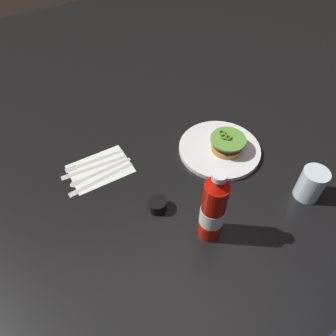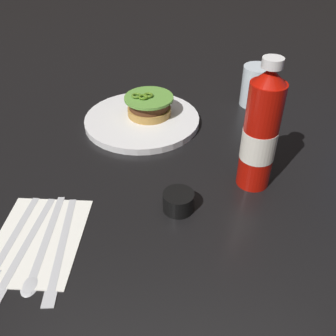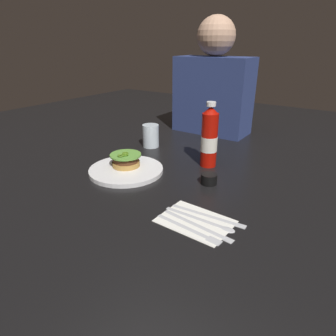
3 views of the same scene
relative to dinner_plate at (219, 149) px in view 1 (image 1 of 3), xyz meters
The scene contains 11 objects.
ground_plane 0.13m from the dinner_plate, 31.48° to the left, with size 3.00×3.00×0.00m, color black.
dinner_plate is the anchor object (origin of this frame).
burger_sandwich 0.04m from the dinner_plate, 131.43° to the left, with size 0.11×0.11×0.05m.
ketchup_bottle 0.33m from the dinner_plate, 46.20° to the left, with size 0.06×0.06×0.24m.
water_glass 0.30m from the dinner_plate, 109.91° to the left, with size 0.07×0.07×0.10m, color silver.
condiment_cup 0.30m from the dinner_plate, 16.25° to the left, with size 0.05×0.05×0.03m, color black.
napkin 0.39m from the dinner_plate, 20.64° to the right, with size 0.19×0.14×0.00m, color white.
fork_utensil 0.43m from the dinner_plate, 25.15° to the right, with size 0.19×0.03×0.00m.
steak_knife 0.42m from the dinner_plate, 21.49° to the right, with size 0.21×0.04×0.00m.
spoon_utensil 0.42m from the dinner_plate, 17.37° to the right, with size 0.21×0.03×0.00m.
butter_knife 0.41m from the dinner_plate, 13.65° to the right, with size 0.22×0.03×0.00m.
Camera 1 is at (0.43, 0.45, 0.74)m, focal length 33.36 mm.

